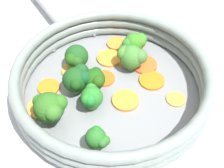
{
  "coord_description": "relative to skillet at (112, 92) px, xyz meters",
  "views": [
    {
      "loc": [
        -0.07,
        0.33,
        0.4
      ],
      "look_at": [
        0.0,
        0.0,
        0.03
      ],
      "focal_mm": 50.0,
      "sensor_mm": 36.0,
      "label": 1
    }
  ],
  "objects": [
    {
      "name": "ground_plane",
      "position": [
        0.0,
        0.0,
        -0.01
      ],
      "size": [
        4.0,
        4.0,
        0.0
      ],
      "primitive_type": "plane",
      "color": "#B3B5BA"
    },
    {
      "name": "skillet",
      "position": [
        0.0,
        0.0,
        0.0
      ],
      "size": [
        0.3,
        0.3,
        0.01
      ],
      "primitive_type": "cylinder",
      "color": "gray",
      "rests_on": "ground_plane"
    },
    {
      "name": "skillet_rim_wall",
      "position": [
        0.0,
        0.0,
        0.03
      ],
      "size": [
        0.32,
        0.32,
        0.05
      ],
      "color": "gray",
      "rests_on": "skillet"
    },
    {
      "name": "skillet_handle",
      "position": [
        0.17,
        -0.18,
        0.02
      ],
      "size": [
        0.14,
        0.15,
        0.02
      ],
      "primitive_type": "cylinder",
      "rotation": [
        1.57,
        0.0,
        0.75
      ],
      "color": "#999B9E",
      "rests_on": "skillet"
    },
    {
      "name": "skillet_rivet_left",
      "position": [
        0.06,
        -0.13,
        0.01
      ],
      "size": [
        0.01,
        0.01,
        0.01
      ],
      "primitive_type": "sphere",
      "color": "gray",
      "rests_on": "skillet"
    },
    {
      "name": "skillet_rivet_right",
      "position": [
        0.13,
        -0.07,
        0.01
      ],
      "size": [
        0.01,
        0.01,
        0.01
      ],
      "primitive_type": "sphere",
      "color": "gray",
      "rests_on": "skillet"
    },
    {
      "name": "carrot_slice_0",
      "position": [
        -0.03,
        0.02,
        0.01
      ],
      "size": [
        0.05,
        0.05,
        0.01
      ],
      "primitive_type": "cylinder",
      "rotation": [
        0.0,
        0.0,
        2.95
      ],
      "color": "orange",
      "rests_on": "skillet"
    },
    {
      "name": "carrot_slice_1",
      "position": [
        -0.11,
        0.0,
        0.01
      ],
      "size": [
        0.04,
        0.04,
        0.0
      ],
      "primitive_type": "cylinder",
      "rotation": [
        0.0,
        0.0,
        5.54
      ],
      "color": "orange",
      "rests_on": "skillet"
    },
    {
      "name": "carrot_slice_2",
      "position": [
        0.1,
        0.02,
        0.01
      ],
      "size": [
        0.05,
        0.05,
        0.0
      ],
      "primitive_type": "cylinder",
      "rotation": [
        0.0,
        0.0,
        3.92
      ],
      "color": "orange",
      "rests_on": "skillet"
    },
    {
      "name": "carrot_slice_3",
      "position": [
        0.02,
        -0.07,
        0.01
      ],
      "size": [
        0.06,
        0.06,
        0.0
      ],
      "primitive_type": "cylinder",
      "rotation": [
        0.0,
        0.0,
        0.6
      ],
      "color": "orange",
      "rests_on": "skillet"
    },
    {
      "name": "carrot_slice_4",
      "position": [
        -0.04,
        -0.07,
        0.01
      ],
      "size": [
        0.06,
        0.06,
        0.0
      ],
      "primitive_type": "cylinder",
      "rotation": [
        0.0,
        0.0,
        0.3
      ],
      "color": "#E15C22",
      "rests_on": "skillet"
    },
    {
      "name": "carrot_slice_5",
      "position": [
        -0.06,
        -0.03,
        0.01
      ],
      "size": [
        0.06,
        0.06,
        0.0
      ],
      "primitive_type": "cylinder",
      "rotation": [
        0.0,
        0.0,
        0.53
      ],
      "color": "orange",
      "rests_on": "skillet"
    },
    {
      "name": "carrot_slice_6",
      "position": [
        0.07,
        -0.03,
        0.01
      ],
      "size": [
        0.06,
        0.06,
        0.0
      ],
      "primitive_type": "cylinder",
      "rotation": [
        0.0,
        0.0,
        5.52
      ],
      "color": "orange",
      "rests_on": "skillet"
    },
    {
      "name": "carrot_slice_7",
      "position": [
        0.1,
        0.06,
        0.01
      ],
      "size": [
        0.05,
        0.05,
        0.0
      ],
      "primitive_type": "cylinder",
      "rotation": [
        0.0,
        0.0,
        4.68
      ],
      "color": "#F49C3C",
      "rests_on": "skillet"
    },
    {
      "name": "carrot_slice_8",
      "position": [
        0.02,
        -0.02,
        0.01
      ],
      "size": [
        0.05,
        0.05,
        0.0
      ],
      "primitive_type": "cylinder",
      "rotation": [
        0.0,
        0.0,
        1.32
      ],
      "color": "#DD5D19",
      "rests_on": "skillet"
    },
    {
      "name": "carrot_slice_9",
      "position": [
        0.01,
        -0.11,
        0.01
      ],
      "size": [
        0.05,
        0.05,
        0.01
      ],
      "primitive_type": "cylinder",
      "rotation": [
        0.0,
        0.0,
        2.23
      ],
      "color": "orange",
      "rests_on": "skillet"
    },
    {
      "name": "carrot_slice_10",
      "position": [
        -0.01,
        -0.08,
        0.01
      ],
      "size": [
        0.06,
        0.06,
        0.0
      ],
      "primitive_type": "cylinder",
      "rotation": [
        0.0,
        0.0,
        5.69
      ],
      "color": "orange",
      "rests_on": "skillet"
    },
    {
      "name": "broccoli_floret_0",
      "position": [
        0.08,
        0.08,
        0.04
      ],
      "size": [
        0.05,
        0.05,
        0.06
      ],
      "color": "#5D8E48",
      "rests_on": "skillet"
    },
    {
      "name": "broccoli_floret_1",
      "position": [
        -0.02,
        -0.06,
        0.03
      ],
      "size": [
        0.05,
        0.04,
        0.05
      ],
      "color": "#75945F",
      "rests_on": "skillet"
    },
    {
      "name": "broccoli_floret_2",
      "position": [
        0.02,
        0.04,
        0.03
      ],
      "size": [
        0.03,
        0.04,
        0.04
      ],
      "color": "#5D9444",
      "rests_on": "skillet"
    },
    {
      "name": "broccoli_floret_3",
      "position": [
        -0.0,
        0.11,
        0.03
      ],
      "size": [
        0.03,
        0.03,
        0.04
      ],
      "color": "#83AD5D",
      "rests_on": "skillet"
    },
    {
      "name": "broccoli_floret_4",
      "position": [
        0.05,
        0.02,
        0.04
      ],
      "size": [
        0.05,
        0.05,
        0.05
      ],
      "color": "#6D955D",
      "rests_on": "skillet"
    },
    {
      "name": "broccoli_floret_5",
      "position": [
        0.07,
        -0.04,
        0.03
      ],
      "size": [
        0.04,
        0.05,
        0.05
      ],
      "color": "olive",
      "rests_on": "skillet"
    },
    {
      "name": "broccoli_floret_6",
      "position": [
        0.03,
        0.01,
        0.03
      ],
      "size": [
        0.04,
        0.04,
        0.05
      ],
      "color": "#70A45E",
      "rests_on": "skillet"
    },
    {
      "name": "broccoli_floret_7",
      "position": [
        -0.02,
        -0.1,
        0.03
      ],
      "size": [
        0.04,
        0.04,
        0.04
      ],
      "color": "#7C944D",
      "rests_on": "skillet"
    }
  ]
}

